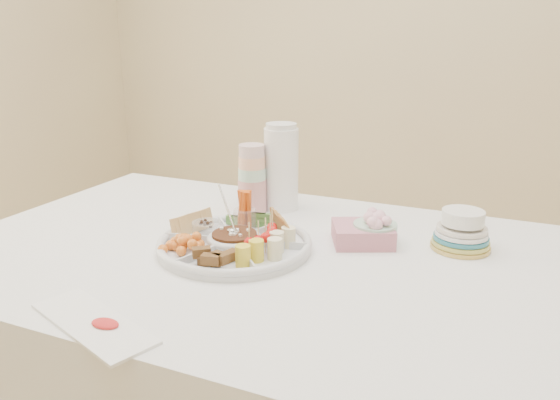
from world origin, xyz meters
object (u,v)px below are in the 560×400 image
at_px(thermos, 281,166).
at_px(dining_table, 250,378).
at_px(plate_stack, 462,231).
at_px(party_tray, 235,242).

bearing_deg(thermos, dining_table, -80.87).
bearing_deg(plate_stack, dining_table, -156.23).
bearing_deg(party_tray, thermos, 94.62).
height_order(thermos, plate_stack, thermos).
xyz_separation_m(dining_table, thermos, (-0.05, 0.34, 0.51)).
height_order(dining_table, thermos, thermos).
xyz_separation_m(dining_table, party_tray, (-0.03, -0.02, 0.40)).
relative_size(party_tray, thermos, 1.41).
relative_size(thermos, plate_stack, 1.83).
distance_m(party_tray, plate_stack, 0.57).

